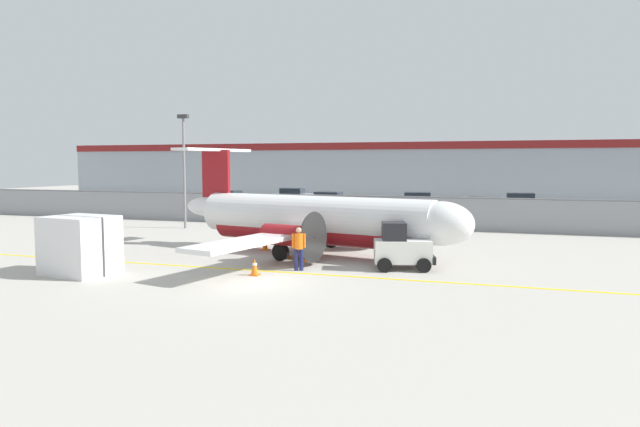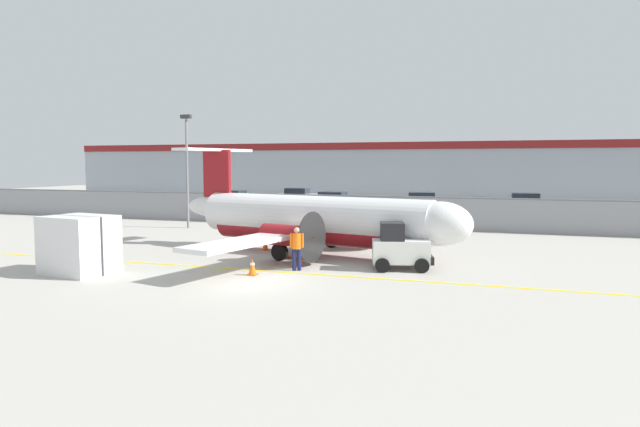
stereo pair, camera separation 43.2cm
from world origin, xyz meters
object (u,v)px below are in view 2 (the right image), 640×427
object	(u,v)px
parked_car_2	(331,201)
parked_car_6	(527,203)
traffic_cone_near_left	(252,267)
parked_car_0	(231,199)
traffic_cone_near_right	(265,243)
apron_light_pole	(187,161)
baggage_tug	(400,248)
parked_car_3	(345,207)
cargo_container	(79,245)
parked_car_7	(619,214)
parked_car_5	(486,208)
ground_crew_worker	(297,246)
traffic_cone_far_right	(304,254)
parked_car_4	(423,202)
commuter_airplane	(318,220)
traffic_cone_far_left	(286,251)
parked_car_1	(298,196)

from	to	relation	value
parked_car_2	parked_car_6	distance (m)	16.45
parked_car_2	traffic_cone_near_left	bearing A→B (deg)	105.62
parked_car_0	traffic_cone_near_right	bearing A→B (deg)	126.42
parked_car_2	apron_light_pole	world-z (taller)	apron_light_pole
baggage_tug	parked_car_3	xyz separation A→B (m)	(-7.92, 19.44, 0.04)
cargo_container	parked_car_7	xyz separation A→B (m)	(22.11, 24.20, -0.21)
parked_car_5	parked_car_6	xyz separation A→B (m)	(2.97, 7.39, 0.00)
parked_car_2	ground_crew_worker	bearing A→B (deg)	108.71
traffic_cone_far_right	parked_car_0	bearing A→B (deg)	123.68
parked_car_4	apron_light_pole	bearing A→B (deg)	-133.89
traffic_cone_near_left	parked_car_2	size ratio (longest dim) A/B	0.15
commuter_airplane	traffic_cone_far_left	distance (m)	2.11
parked_car_3	parked_car_5	distance (m)	10.32
ground_crew_worker	parked_car_5	bearing A→B (deg)	146.25
parked_car_3	apron_light_pole	bearing A→B (deg)	-136.29
cargo_container	traffic_cone_far_left	bearing A→B (deg)	52.29
traffic_cone_far_right	parked_car_4	xyz separation A→B (m)	(1.03, 26.57, 0.58)
cargo_container	parked_car_4	world-z (taller)	cargo_container
ground_crew_worker	parked_car_3	size ratio (longest dim) A/B	0.39
parked_car_1	ground_crew_worker	bearing A→B (deg)	-69.38
commuter_airplane	parked_car_4	world-z (taller)	commuter_airplane
parked_car_0	parked_car_6	size ratio (longest dim) A/B	1.02
ground_crew_worker	apron_light_pole	world-z (taller)	apron_light_pole
cargo_container	traffic_cone_far_left	size ratio (longest dim) A/B	4.17
parked_car_6	apron_light_pole	distance (m)	28.23
traffic_cone_near_right	apron_light_pole	size ratio (longest dim) A/B	0.09
parked_car_3	parked_car_7	size ratio (longest dim) A/B	1.00
parked_car_0	ground_crew_worker	bearing A→B (deg)	127.45
ground_crew_worker	parked_car_1	distance (m)	35.05
parked_car_0	parked_car_6	xyz separation A→B (m)	(25.68, 3.67, 0.00)
commuter_airplane	apron_light_pole	xyz separation A→B (m)	(-11.54, 7.57, 2.70)
parked_car_3	parked_car_7	bearing A→B (deg)	-5.78
ground_crew_worker	traffic_cone_far_right	bearing A→B (deg)	173.86
traffic_cone_near_right	parked_car_0	distance (m)	25.68
parked_car_0	parked_car_1	size ratio (longest dim) A/B	1.03
parked_car_1	parked_car_3	xyz separation A→B (m)	(8.39, -11.89, 0.00)
traffic_cone_near_right	apron_light_pole	distance (m)	11.84
parked_car_7	traffic_cone_near_right	bearing A→B (deg)	49.60
traffic_cone_far_right	parked_car_2	xyz separation A→B (m)	(-6.70, 24.83, 0.58)
traffic_cone_far_left	traffic_cone_near_left	bearing A→B (deg)	-85.73
parked_car_0	parked_car_3	size ratio (longest dim) A/B	0.99
parked_car_3	parked_car_7	distance (m)	18.65
apron_light_pole	parked_car_2	bearing A→B (deg)	72.48
parked_car_6	apron_light_pole	world-z (taller)	apron_light_pole
traffic_cone_far_left	parked_car_1	size ratio (longest dim) A/B	0.15
cargo_container	traffic_cone_near_left	world-z (taller)	cargo_container
traffic_cone_near_right	parked_car_5	xyz separation A→B (m)	(9.37, 18.22, 0.58)
parked_car_4	parked_car_7	size ratio (longest dim) A/B	1.00
traffic_cone_far_right	parked_car_5	world-z (taller)	parked_car_5
cargo_container	parked_car_3	xyz separation A→B (m)	(3.47, 24.05, -0.21)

